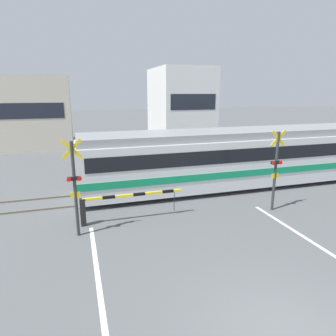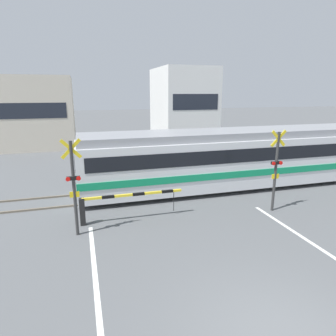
{
  "view_description": "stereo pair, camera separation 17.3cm",
  "coord_description": "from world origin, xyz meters",
  "px_view_note": "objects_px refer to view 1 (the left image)",
  "views": [
    {
      "loc": [
        -3.79,
        -4.09,
        4.9
      ],
      "look_at": [
        0.0,
        8.21,
        1.6
      ],
      "focal_mm": 32.0,
      "sensor_mm": 36.0,
      "label": 1
    },
    {
      "loc": [
        -3.62,
        -4.14,
        4.9
      ],
      "look_at": [
        0.0,
        8.21,
        1.6
      ],
      "focal_mm": 32.0,
      "sensor_mm": 36.0,
      "label": 2
    }
  ],
  "objects_px": {
    "crossing_barrier_near": "(111,203)",
    "crossing_signal_right": "(276,167)",
    "crossing_signal_left": "(75,184)",
    "pedestrian": "(145,150)",
    "commuter_train": "(252,155)",
    "crossing_barrier_far": "(188,160)"
  },
  "relations": [
    {
      "from": "commuter_train",
      "to": "crossing_signal_left",
      "type": "relative_size",
      "value": 5.3
    },
    {
      "from": "crossing_barrier_near",
      "to": "crossing_signal_right",
      "type": "bearing_deg",
      "value": -6.53
    },
    {
      "from": "commuter_train",
      "to": "crossing_barrier_near",
      "type": "height_order",
      "value": "commuter_train"
    },
    {
      "from": "crossing_barrier_far",
      "to": "crossing_signal_left",
      "type": "xyz_separation_m",
      "value": [
        -6.66,
        -6.83,
        1.1
      ]
    },
    {
      "from": "crossing_barrier_near",
      "to": "crossing_signal_right",
      "type": "xyz_separation_m",
      "value": [
        6.66,
        -0.76,
        1.1
      ]
    },
    {
      "from": "pedestrian",
      "to": "commuter_train",
      "type": "bearing_deg",
      "value": -53.02
    },
    {
      "from": "crossing_barrier_near",
      "to": "crossing_signal_right",
      "type": "height_order",
      "value": "crossing_signal_right"
    },
    {
      "from": "crossing_barrier_far",
      "to": "pedestrian",
      "type": "height_order",
      "value": "pedestrian"
    },
    {
      "from": "commuter_train",
      "to": "crossing_barrier_far",
      "type": "bearing_deg",
      "value": 126.28
    },
    {
      "from": "commuter_train",
      "to": "crossing_signal_right",
      "type": "distance_m",
      "value": 3.75
    },
    {
      "from": "crossing_barrier_near",
      "to": "crossing_signal_right",
      "type": "relative_size",
      "value": 1.17
    },
    {
      "from": "crossing_barrier_near",
      "to": "crossing_signal_left",
      "type": "distance_m",
      "value": 1.84
    },
    {
      "from": "crossing_barrier_near",
      "to": "crossing_signal_left",
      "type": "relative_size",
      "value": 1.17
    },
    {
      "from": "crossing_signal_left",
      "to": "crossing_signal_right",
      "type": "bearing_deg",
      "value": 0.0
    },
    {
      "from": "pedestrian",
      "to": "crossing_barrier_far",
      "type": "bearing_deg",
      "value": -52.18
    },
    {
      "from": "crossing_barrier_near",
      "to": "commuter_train",
      "type": "bearing_deg",
      "value": 19.7
    },
    {
      "from": "crossing_barrier_far",
      "to": "crossing_signal_right",
      "type": "xyz_separation_m",
      "value": [
        1.27,
        -6.83,
        1.1
      ]
    },
    {
      "from": "crossing_signal_right",
      "to": "pedestrian",
      "type": "distance_m",
      "value": 10.13
    },
    {
      "from": "crossing_signal_left",
      "to": "pedestrian",
      "type": "relative_size",
      "value": 1.95
    },
    {
      "from": "crossing_signal_right",
      "to": "crossing_barrier_far",
      "type": "bearing_deg",
      "value": 100.49
    },
    {
      "from": "crossing_signal_left",
      "to": "commuter_train",
      "type": "bearing_deg",
      "value": 21.42
    },
    {
      "from": "crossing_barrier_near",
      "to": "crossing_barrier_far",
      "type": "height_order",
      "value": "same"
    }
  ]
}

